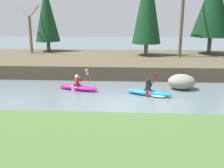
{
  "coord_description": "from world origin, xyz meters",
  "views": [
    {
      "loc": [
        -0.1,
        -12.9,
        4.62
      ],
      "look_at": [
        -1.02,
        2.47,
        0.55
      ],
      "focal_mm": 42.0,
      "sensor_mm": 36.0,
      "label": 1
    }
  ],
  "objects": [
    {
      "name": "conifer_tree_left",
      "position": [
        1.57,
        11.26,
        5.72
      ],
      "size": [
        2.59,
        2.59,
        8.33
      ],
      "color": "brown",
      "rests_on": "riverbank_far"
    },
    {
      "name": "bare_tree_upstream",
      "position": [
        -9.35,
        11.92,
        3.22
      ],
      "size": [
        2.61,
        2.57,
        4.64
      ],
      "color": "#7A664C",
      "rests_on": "riverbank_far"
    },
    {
      "name": "conifer_tree_far_left",
      "position": [
        -8.17,
        13.45,
        4.73
      ],
      "size": [
        2.45,
        2.45,
        6.42
      ],
      "color": "brown",
      "rests_on": "riverbank_far"
    },
    {
      "name": "kayaker_middle",
      "position": [
        -3.2,
        2.9,
        0.22
      ],
      "size": [
        2.76,
        2.02,
        1.2
      ],
      "rotation": [
        0.0,
        0.0,
        -0.31
      ],
      "color": "#C61999",
      "rests_on": "ground"
    },
    {
      "name": "boulder_midstream",
      "position": [
        3.38,
        3.55,
        0.49
      ],
      "size": [
        1.72,
        1.35,
        0.97
      ],
      "color": "gray",
      "rests_on": "ground"
    },
    {
      "name": "conifer_tree_mid_left",
      "position": [
        7.63,
        12.56,
        5.55
      ],
      "size": [
        3.64,
        3.64,
        7.46
      ],
      "color": "brown",
      "rests_on": "riverbank_far"
    },
    {
      "name": "riverbank_far",
      "position": [
        0.0,
        10.19,
        0.51
      ],
      "size": [
        44.0,
        9.74,
        1.03
      ],
      "color": "brown",
      "rests_on": "ground"
    },
    {
      "name": "bare_tree_mid_upstream",
      "position": [
        4.51,
        10.49,
        4.68
      ],
      "size": [
        4.24,
        4.19,
        7.76
      ],
      "color": "brown",
      "rests_on": "riverbank_far"
    },
    {
      "name": "ground_plane",
      "position": [
        0.0,
        0.0,
        0.0
      ],
      "size": [
        90.0,
        90.0,
        0.0
      ],
      "primitive_type": "plane",
      "color": "slate"
    },
    {
      "name": "kayaker_lead",
      "position": [
        1.29,
        2.0,
        0.2
      ],
      "size": [
        2.74,
        2.01,
        1.2
      ],
      "rotation": [
        0.0,
        0.0,
        -0.34
      ],
      "color": "#1993D6",
      "rests_on": "ground"
    }
  ]
}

